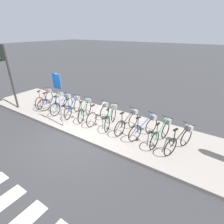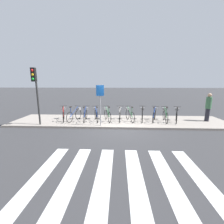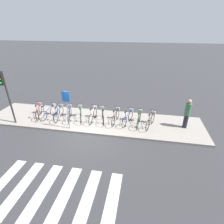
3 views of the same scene
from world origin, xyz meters
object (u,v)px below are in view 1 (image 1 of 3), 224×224
Objects in this scene: parked_bicycle_7 at (128,121)px; parked_bicycle_10 at (181,139)px; parked_bicycle_4 at (85,109)px; parked_bicycle_3 at (73,106)px; parked_bicycle_9 at (162,132)px; sign_post at (58,92)px; parked_bicycle_0 at (45,98)px; parked_bicycle_6 at (111,116)px; parked_bicycle_1 at (54,101)px; traffic_light at (5,64)px; parked_bicycle_5 at (100,113)px; parked_bicycle_2 at (63,104)px; parked_bicycle_8 at (145,127)px.

parked_bicycle_7 is 2.17m from parked_bicycle_10.
parked_bicycle_4 is 2.31m from parked_bicycle_7.
parked_bicycle_9 is (4.49, 0.05, 0.00)m from parked_bicycle_3.
sign_post is at bearing -166.69° from parked_bicycle_10.
parked_bicycle_10 is at bearing 0.04° from parked_bicycle_0.
parked_bicycle_6 is 2.45m from sign_post.
parked_bicycle_1 and parked_bicycle_4 have the same top height.
traffic_light reaches higher than parked_bicycle_3.
parked_bicycle_7 is (5.21, 0.14, 0.00)m from parked_bicycle_0.
parked_bicycle_9 is 8.06m from traffic_light.
traffic_light is (-3.96, -1.27, 1.93)m from parked_bicycle_4.
parked_bicycle_6 is (0.63, 0.02, 0.00)m from parked_bicycle_5.
parked_bicycle_5 is (0.84, 0.02, 0.00)m from parked_bicycle_4.
parked_bicycle_5 is at bearing 1.24° from parked_bicycle_4.
traffic_light reaches higher than parked_bicycle_5.
parked_bicycle_10 is at bearing -5.43° from parked_bicycle_9.
parked_bicycle_4 is (1.43, 0.12, 0.00)m from parked_bicycle_2.
parked_bicycle_8 is at bearing -2.00° from parked_bicycle_7.
parked_bicycle_3 is 4.49m from parked_bicycle_9.
parked_bicycle_7 and parked_bicycle_10 have the same top height.
parked_bicycle_7 is (1.47, 0.04, 0.00)m from parked_bicycle_5.
parked_bicycle_0 is 1.00× the size of parked_bicycle_1.
sign_post is (-4.06, -1.20, 1.16)m from parked_bicycle_9.
parked_bicycle_2 is 0.71m from parked_bicycle_3.
parked_bicycle_10 is 5.03m from sign_post.
parked_bicycle_0 is at bearing 178.93° from parked_bicycle_2.
parked_bicycle_2 is 1.00× the size of parked_bicycle_5.
parked_bicycle_8 is at bearing 176.22° from parked_bicycle_9.
parked_bicycle_10 is at bearing -1.61° from parked_bicycle_5.
parked_bicycle_7 is at bearing 1.37° from parked_bicycle_4.
traffic_light is (-8.43, -1.18, 1.93)m from parked_bicycle_10.
parked_bicycle_4 and parked_bicycle_8 have the same top height.
parked_bicycle_2 and parked_bicycle_3 have the same top height.
parked_bicycle_5 is 0.69× the size of sign_post.
parked_bicycle_1 and parked_bicycle_6 have the same top height.
parked_bicycle_7 is at bearing 1.58° from parked_bicycle_0.
parked_bicycle_2 and parked_bicycle_4 have the same top height.
parked_bicycle_0 and parked_bicycle_5 have the same top height.
parked_bicycle_4 is 0.47× the size of traffic_light.
parked_bicycle_5 is at bearing 1.63° from parked_bicycle_0.
parked_bicycle_7 is (2.31, 0.06, 0.00)m from parked_bicycle_4.
parked_bicycle_4 and parked_bicycle_6 have the same top height.
parked_bicycle_2 and parked_bicycle_8 have the same top height.
parked_bicycle_0 is 1.01× the size of parked_bicycle_4.
sign_post reaches higher than parked_bicycle_1.
parked_bicycle_3 and parked_bicycle_4 have the same top height.
parked_bicycle_8 is 1.39m from parked_bicycle_10.
parked_bicycle_10 is (6.60, 0.02, 0.00)m from parked_bicycle_1.
parked_bicycle_2 is at bearing -178.91° from parked_bicycle_9.
parked_bicycle_6 is (1.47, 0.04, 0.00)m from parked_bicycle_4.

